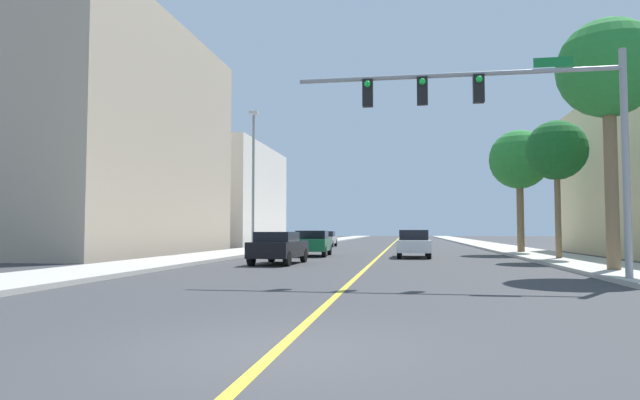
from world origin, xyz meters
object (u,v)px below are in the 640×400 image
object	(u,v)px
traffic_signal_mast	(509,112)
car_red	(412,238)
palm_mid	(556,151)
car_black	(279,247)
car_white	(414,243)
car_gray	(411,238)
palm_near	(608,71)
palm_far	(519,160)
street_lamp	(253,174)
car_silver	(325,239)
car_green	(312,243)

from	to	relation	value
traffic_signal_mast	car_red	size ratio (longest dim) A/B	2.37
palm_mid	car_black	xyz separation A→B (m)	(-12.83, -4.36, -4.59)
palm_mid	car_white	world-z (taller)	palm_mid
traffic_signal_mast	car_gray	world-z (taller)	traffic_signal_mast
traffic_signal_mast	palm_near	bearing A→B (deg)	41.26
traffic_signal_mast	palm_mid	bearing A→B (deg)	69.52
palm_far	car_red	world-z (taller)	palm_far
street_lamp	car_silver	distance (m)	16.91
car_green	car_red	size ratio (longest dim) A/B	1.03
car_silver	car_white	size ratio (longest dim) A/B	0.93
palm_mid	palm_far	xyz separation A→B (m)	(-0.20, 7.85, 0.56)
car_gray	palm_far	bearing A→B (deg)	-67.91
street_lamp	palm_mid	xyz separation A→B (m)	(16.65, -4.74, 0.36)
palm_near	palm_far	distance (m)	15.74
traffic_signal_mast	car_black	bearing A→B (deg)	141.13
palm_far	car_white	distance (m)	9.92
car_green	car_white	world-z (taller)	car_white
car_green	car_silver	distance (m)	17.81
palm_far	car_red	size ratio (longest dim) A/B	1.92
palm_mid	car_red	distance (m)	32.10
car_green	car_silver	size ratio (longest dim) A/B	1.03
palm_far	car_gray	bearing A→B (deg)	111.12
palm_near	car_silver	distance (m)	32.81
palm_near	street_lamp	bearing A→B (deg)	142.44
car_black	car_gray	xyz separation A→B (m)	(5.92, 29.62, -0.03)
street_lamp	car_red	xyz separation A→B (m)	(9.88, 26.29, -4.27)
car_red	palm_mid	bearing A→B (deg)	-77.78
palm_far	car_gray	size ratio (longest dim) A/B	1.92
street_lamp	palm_far	world-z (taller)	street_lamp
street_lamp	car_black	world-z (taller)	street_lamp
car_silver	car_black	size ratio (longest dim) A/B	0.98
palm_near	palm_mid	xyz separation A→B (m)	(0.28, 7.84, -1.67)
car_black	car_silver	bearing A→B (deg)	96.75
car_silver	car_black	xyz separation A→B (m)	(1.80, -25.34, 0.03)
car_green	car_black	size ratio (longest dim) A/B	1.01
traffic_signal_mast	palm_mid	size ratio (longest dim) A/B	1.42
traffic_signal_mast	car_red	distance (m)	42.62
car_red	car_black	bearing A→B (deg)	-99.81
street_lamp	car_green	bearing A→B (deg)	-20.16
car_white	car_black	bearing A→B (deg)	-130.40
street_lamp	car_silver	size ratio (longest dim) A/B	2.20
traffic_signal_mast	palm_mid	world-z (taller)	palm_mid
street_lamp	car_green	xyz separation A→B (m)	(3.99, -1.46, -4.21)
palm_mid	car_gray	bearing A→B (deg)	105.31
palm_near	car_gray	size ratio (longest dim) A/B	2.17
car_silver	car_black	world-z (taller)	car_black
street_lamp	palm_near	xyz separation A→B (m)	(16.37, -12.59, 2.03)
palm_mid	car_green	distance (m)	13.86
street_lamp	car_red	bearing A→B (deg)	69.39
palm_far	car_green	distance (m)	14.24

